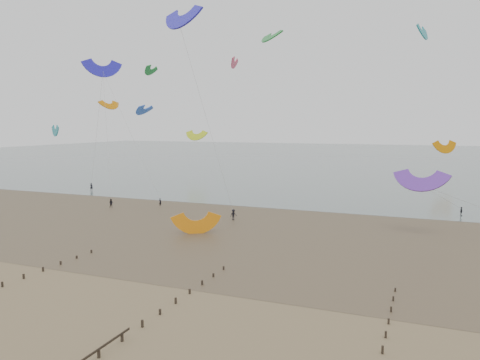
# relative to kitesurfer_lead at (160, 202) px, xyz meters

# --- Properties ---
(ground) EXTENTS (500.00, 500.00, 0.00)m
(ground) POSITION_rel_kitesurfer_lead_xyz_m (24.06, -44.48, -0.75)
(ground) COLOR brown
(ground) RESTS_ON ground
(sea_and_shore) EXTENTS (500.00, 665.00, 0.03)m
(sea_and_shore) POSITION_rel_kitesurfer_lead_xyz_m (19.98, -10.08, -0.74)
(sea_and_shore) COLOR #475654
(sea_and_shore) RESTS_ON ground
(kitesurfer_lead) EXTENTS (0.60, 0.45, 1.50)m
(kitesurfer_lead) POSITION_rel_kitesurfer_lead_xyz_m (0.00, 0.00, 0.00)
(kitesurfer_lead) COLOR black
(kitesurfer_lead) RESTS_ON ground
(kitesurfers) EXTENTS (126.83, 20.48, 1.87)m
(kitesurfers) POSITION_rel_kitesurfer_lead_xyz_m (41.31, 2.83, 0.09)
(kitesurfers) COLOR black
(kitesurfers) RESTS_ON ground
(grounded_kite) EXTENTS (7.72, 7.35, 3.36)m
(grounded_kite) POSITION_rel_kitesurfer_lead_xyz_m (17.38, -18.28, -0.75)
(grounded_kite) COLOR orange
(grounded_kite) RESTS_ON ground
(kites_airborne) EXTENTS (243.62, 116.24, 38.05)m
(kites_airborne) POSITION_rel_kitesurfer_lead_xyz_m (25.18, 46.30, 20.80)
(kites_airborne) COLOR #D57401
(kites_airborne) RESTS_ON ground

